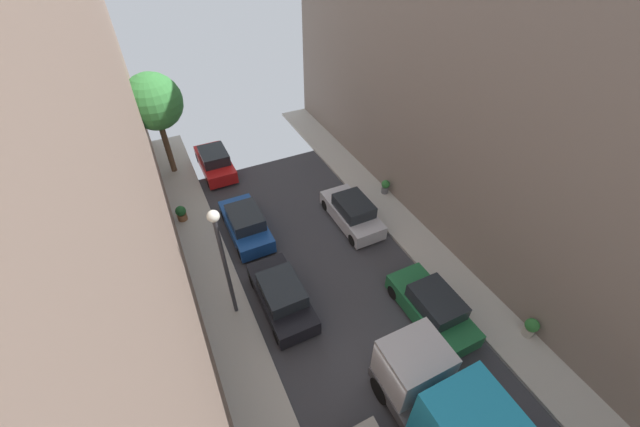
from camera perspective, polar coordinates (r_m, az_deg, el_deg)
ground at (r=15.61m, az=11.90°, el=-23.35°), size 32.00×32.00×0.00m
sidewalk_right at (r=17.94m, az=25.50°, el=-15.18°), size 2.00×44.00×0.15m
parked_car_left_3 at (r=16.49m, az=-5.83°, el=-12.25°), size 1.78×4.20×1.57m
parked_car_left_4 at (r=19.83m, az=-11.16°, el=-1.53°), size 1.78×4.20×1.57m
parked_car_left_5 at (r=24.96m, az=-15.61°, el=7.54°), size 1.78×4.20×1.57m
parked_car_right_1 at (r=16.72m, az=16.66°, el=-13.47°), size 1.78×4.20×1.57m
parked_car_right_2 at (r=20.21m, az=4.89°, el=0.19°), size 1.78×4.20×1.57m
street_tree_0 at (r=23.91m, az=-23.85°, el=15.15°), size 3.20×3.20×6.24m
potted_plant_0 at (r=22.45m, az=9.85°, el=4.09°), size 0.49×0.49×0.86m
potted_plant_2 at (r=17.73m, az=29.30°, el=-14.76°), size 0.55×0.55×0.91m
potted_plant_3 at (r=21.61m, az=-20.26°, el=0.07°), size 0.56×0.56×0.87m
lamp_post at (r=14.28m, az=-14.64°, el=-5.51°), size 0.44×0.44×5.58m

